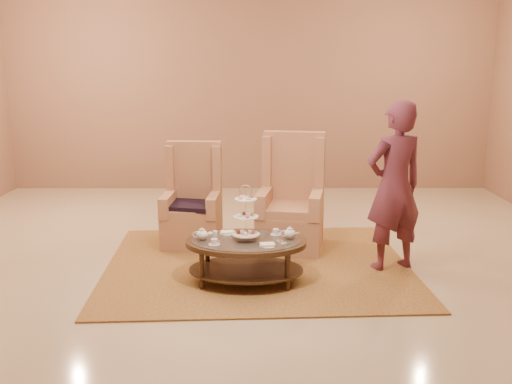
{
  "coord_description": "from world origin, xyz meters",
  "views": [
    {
      "loc": [
        0.07,
        -5.54,
        2.08
      ],
      "look_at": [
        0.09,
        0.2,
        0.79
      ],
      "focal_mm": 40.0,
      "sensor_mm": 36.0,
      "label": 1
    }
  ],
  "objects_px": {
    "armchair_right": "(291,210)",
    "person": "(394,187)",
    "tea_table": "(246,248)",
    "armchair_left": "(193,210)"
  },
  "relations": [
    {
      "from": "armchair_right",
      "to": "person",
      "type": "relative_size",
      "value": 0.76
    },
    {
      "from": "tea_table",
      "to": "armchair_left",
      "type": "xyz_separation_m",
      "value": [
        -0.64,
        1.26,
        0.05
      ]
    },
    {
      "from": "tea_table",
      "to": "person",
      "type": "height_order",
      "value": "person"
    },
    {
      "from": "tea_table",
      "to": "person",
      "type": "distance_m",
      "value": 1.63
    },
    {
      "from": "tea_table",
      "to": "armchair_left",
      "type": "bearing_deg",
      "value": 119.31
    },
    {
      "from": "tea_table",
      "to": "armchair_left",
      "type": "relative_size",
      "value": 1.0
    },
    {
      "from": "armchair_left",
      "to": "armchair_right",
      "type": "distance_m",
      "value": 1.16
    },
    {
      "from": "armchair_right",
      "to": "person",
      "type": "height_order",
      "value": "person"
    },
    {
      "from": "tea_table",
      "to": "person",
      "type": "bearing_deg",
      "value": 16.82
    },
    {
      "from": "tea_table",
      "to": "armchair_right",
      "type": "height_order",
      "value": "armchair_right"
    }
  ]
}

